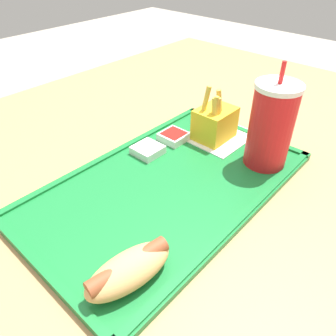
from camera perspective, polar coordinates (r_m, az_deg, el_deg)
dining_table at (r=0.85m, az=1.06°, el=-22.55°), size 1.45×1.12×0.74m
food_tray at (r=0.55m, az=0.00°, el=-2.90°), size 0.48×0.28×0.01m
paper_napkin at (r=0.68m, az=8.98°, el=5.56°), size 0.13×0.11×0.00m
soda_cup at (r=0.58m, az=17.50°, el=7.05°), size 0.08×0.08×0.18m
hot_dog_far at (r=0.40m, az=-6.83°, el=-17.17°), size 0.12×0.06×0.04m
fries_carton at (r=0.65m, az=8.11°, el=7.78°), size 0.08×0.06×0.11m
sauce_cup_mayo at (r=0.61m, az=-3.54°, el=3.23°), size 0.05×0.05×0.02m
sauce_cup_ketchup at (r=0.65m, az=1.00°, el=5.55°), size 0.05×0.05×0.02m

